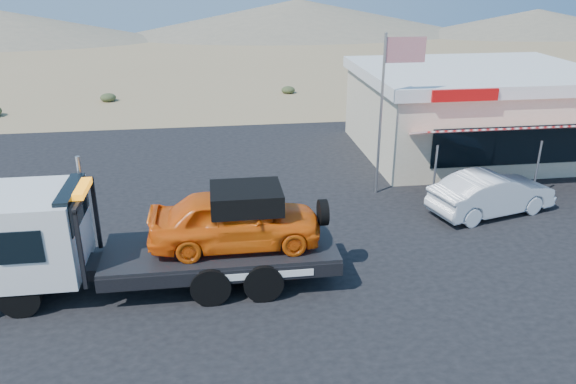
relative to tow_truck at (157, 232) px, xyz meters
name	(u,v)px	position (x,y,z in m)	size (l,w,h in m)	color
ground	(267,256)	(3.06, 1.19, -1.62)	(120.00, 120.00, 0.00)	#947C54
asphalt_lot	(314,212)	(5.06, 4.19, -1.61)	(32.00, 24.00, 0.02)	black
tow_truck	(157,232)	(0.00, 0.00, 0.00)	(9.01, 2.67, 3.01)	black
white_sedan	(492,193)	(11.21, 3.27, -0.85)	(1.58, 4.53, 1.49)	silver
jerky_store	(473,110)	(13.56, 10.16, 0.37)	(10.40, 9.97, 3.90)	beige
flagpole	(388,97)	(8.00, 5.69, 2.14)	(1.55, 0.10, 6.00)	#99999E
distant_hills	(136,22)	(-6.71, 56.33, 0.27)	(126.00, 48.00, 4.20)	#726B59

